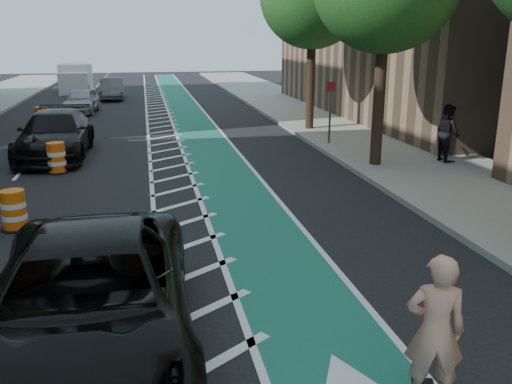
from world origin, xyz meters
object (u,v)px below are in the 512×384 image
object	(u,v)px
suv_near	(88,302)
suv_far	(55,134)
barrel_a	(14,211)
skateboarder	(435,331)

from	to	relation	value
suv_near	suv_far	world-z (taller)	suv_near
suv_far	barrel_a	bearing A→B (deg)	-87.28
suv_near	skateboarder	bearing A→B (deg)	-25.56
suv_far	barrel_a	size ratio (longest dim) A/B	6.18
suv_near	suv_far	bearing A→B (deg)	100.39
suv_near	barrel_a	distance (m)	5.87
suv_far	suv_near	bearing A→B (deg)	-78.96
suv_far	skateboarder	bearing A→B (deg)	-66.72
skateboarder	suv_near	xyz separation A→B (m)	(-3.82, 1.88, -0.21)
skateboarder	suv_far	xyz separation A→B (m)	(-6.10, 15.07, -0.22)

